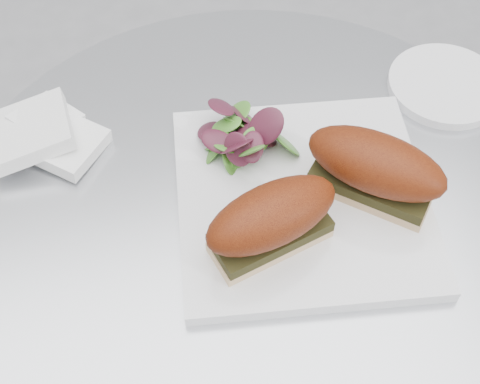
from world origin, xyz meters
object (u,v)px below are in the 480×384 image
object	(u,v)px
saucer	(445,85)
sandwich_right	(375,168)
plate	(302,199)
sandwich_left	(271,220)

from	to	relation	value
saucer	sandwich_right	bearing A→B (deg)	-137.20
sandwich_right	plate	bearing A→B (deg)	-150.44
sandwich_left	saucer	world-z (taller)	sandwich_left
plate	sandwich_right	world-z (taller)	sandwich_right
sandwich_left	plate	bearing A→B (deg)	29.62
plate	sandwich_right	bearing A→B (deg)	-10.94
plate	saucer	world-z (taller)	plate
sandwich_left	saucer	distance (m)	0.34
saucer	plate	bearing A→B (deg)	-150.15
saucer	sandwich_left	bearing A→B (deg)	-146.75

